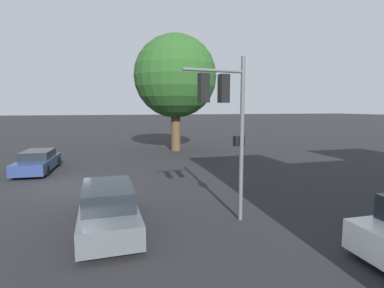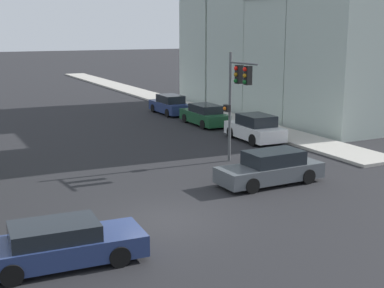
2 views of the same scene
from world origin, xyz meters
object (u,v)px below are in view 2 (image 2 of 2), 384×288
object	(u,v)px
crossing_car_0	(60,244)
parked_car_0	(255,128)
traffic_signal	(237,87)
parked_car_2	(170,105)
parked_car_1	(205,115)
crossing_car_1	(271,168)

from	to	relation	value
crossing_car_0	parked_car_0	size ratio (longest dim) A/B	1.12
traffic_signal	parked_car_2	xyz separation A→B (m)	(3.64, 16.04, -3.13)
parked_car_1	parked_car_2	bearing A→B (deg)	1.91
crossing_car_1	parked_car_1	world-z (taller)	parked_car_1
parked_car_2	parked_car_0	bearing A→B (deg)	-179.17
crossing_car_1	parked_car_0	size ratio (longest dim) A/B	1.12
crossing_car_0	parked_car_2	world-z (taller)	parked_car_2
crossing_car_0	parked_car_2	size ratio (longest dim) A/B	1.07
crossing_car_1	parked_car_2	bearing A→B (deg)	-103.34
crossing_car_0	traffic_signal	bearing A→B (deg)	39.59
parked_car_1	traffic_signal	bearing A→B (deg)	160.86
traffic_signal	parked_car_2	world-z (taller)	traffic_signal
traffic_signal	parked_car_1	xyz separation A→B (m)	(3.76, 10.41, -3.15)
crossing_car_1	traffic_signal	bearing A→B (deg)	-99.43
crossing_car_0	crossing_car_1	distance (m)	10.91
parked_car_0	parked_car_1	bearing A→B (deg)	3.11
crossing_car_0	crossing_car_1	bearing A→B (deg)	25.26
parked_car_1	parked_car_2	size ratio (longest dim) A/B	1.03
traffic_signal	crossing_car_1	bearing A→B (deg)	76.53
crossing_car_1	parked_car_2	world-z (taller)	parked_car_2
crossing_car_0	parked_car_1	world-z (taller)	parked_car_1
crossing_car_0	parked_car_0	bearing A→B (deg)	43.00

